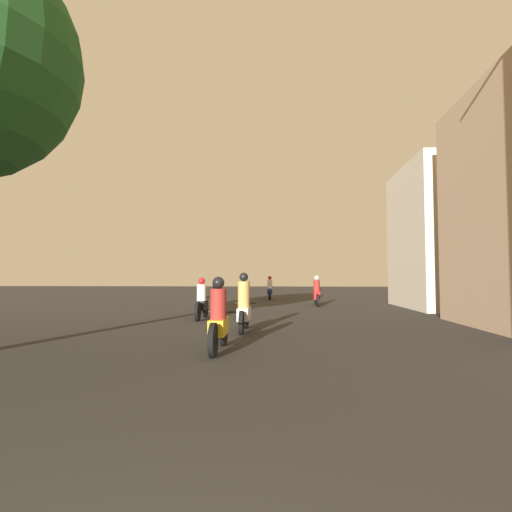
{
  "coord_description": "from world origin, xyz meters",
  "views": [
    {
      "loc": [
        0.57,
        -0.55,
        1.48
      ],
      "look_at": [
        -0.75,
        17.4,
        2.42
      ],
      "focal_mm": 28.0,
      "sensor_mm": 36.0,
      "label": 1
    }
  ],
  "objects_px": {
    "motorcycle_orange": "(217,299)",
    "motorcycle_white": "(244,308)",
    "building_right_far": "(448,237)",
    "motorcycle_black": "(202,302)",
    "motorcycle_red": "(317,294)",
    "motorcycle_blue": "(270,290)",
    "motorcycle_yellow": "(219,321)"
  },
  "relations": [
    {
      "from": "motorcycle_orange",
      "to": "motorcycle_white",
      "type": "bearing_deg",
      "value": -69.47
    },
    {
      "from": "motorcycle_orange",
      "to": "building_right_far",
      "type": "bearing_deg",
      "value": 20.97
    },
    {
      "from": "motorcycle_orange",
      "to": "building_right_far",
      "type": "xyz_separation_m",
      "value": [
        10.58,
        3.38,
        2.81
      ]
    },
    {
      "from": "building_right_far",
      "to": "motorcycle_black",
      "type": "bearing_deg",
      "value": -151.72
    },
    {
      "from": "motorcycle_black",
      "to": "building_right_far",
      "type": "relative_size",
      "value": 0.28
    },
    {
      "from": "motorcycle_white",
      "to": "motorcycle_orange",
      "type": "height_order",
      "value": "motorcycle_white"
    },
    {
      "from": "motorcycle_black",
      "to": "motorcycle_red",
      "type": "height_order",
      "value": "motorcycle_red"
    },
    {
      "from": "motorcycle_white",
      "to": "motorcycle_blue",
      "type": "distance_m",
      "value": 15.21
    },
    {
      "from": "motorcycle_blue",
      "to": "building_right_far",
      "type": "distance_m",
      "value": 11.25
    },
    {
      "from": "motorcycle_white",
      "to": "building_right_far",
      "type": "height_order",
      "value": "building_right_far"
    },
    {
      "from": "motorcycle_red",
      "to": "building_right_far",
      "type": "relative_size",
      "value": 0.3
    },
    {
      "from": "building_right_far",
      "to": "motorcycle_yellow",
      "type": "bearing_deg",
      "value": -128.04
    },
    {
      "from": "motorcycle_red",
      "to": "motorcycle_white",
      "type": "bearing_deg",
      "value": -104.06
    },
    {
      "from": "motorcycle_black",
      "to": "motorcycle_blue",
      "type": "xyz_separation_m",
      "value": [
        1.91,
        12.21,
        0.02
      ]
    },
    {
      "from": "motorcycle_red",
      "to": "building_right_far",
      "type": "xyz_separation_m",
      "value": [
        6.19,
        -1.09,
        2.77
      ]
    },
    {
      "from": "motorcycle_red",
      "to": "motorcycle_orange",
      "type": "bearing_deg",
      "value": -133.09
    },
    {
      "from": "motorcycle_orange",
      "to": "motorcycle_red",
      "type": "relative_size",
      "value": 0.93
    },
    {
      "from": "motorcycle_yellow",
      "to": "building_right_far",
      "type": "bearing_deg",
      "value": 50.61
    },
    {
      "from": "building_right_far",
      "to": "motorcycle_blue",
      "type": "bearing_deg",
      "value": 143.74
    },
    {
      "from": "motorcycle_blue",
      "to": "motorcycle_white",
      "type": "bearing_deg",
      "value": -81.52
    },
    {
      "from": "motorcycle_orange",
      "to": "motorcycle_black",
      "type": "bearing_deg",
      "value": -89.71
    },
    {
      "from": "motorcycle_yellow",
      "to": "motorcycle_red",
      "type": "relative_size",
      "value": 0.94
    },
    {
      "from": "motorcycle_orange",
      "to": "motorcycle_blue",
      "type": "relative_size",
      "value": 0.94
    },
    {
      "from": "motorcycle_white",
      "to": "building_right_far",
      "type": "xyz_separation_m",
      "value": [
        8.91,
        8.76,
        2.76
      ]
    },
    {
      "from": "motorcycle_yellow",
      "to": "motorcycle_orange",
      "type": "distance_m",
      "value": 8.4
    },
    {
      "from": "motorcycle_red",
      "to": "motorcycle_black",
      "type": "bearing_deg",
      "value": -122.01
    },
    {
      "from": "motorcycle_black",
      "to": "motorcycle_orange",
      "type": "distance_m",
      "value": 2.38
    },
    {
      "from": "motorcycle_yellow",
      "to": "motorcycle_white",
      "type": "relative_size",
      "value": 1.02
    },
    {
      "from": "motorcycle_white",
      "to": "building_right_far",
      "type": "distance_m",
      "value": 12.8
    },
    {
      "from": "motorcycle_blue",
      "to": "building_right_far",
      "type": "bearing_deg",
      "value": -27.33
    },
    {
      "from": "building_right_far",
      "to": "motorcycle_white",
      "type": "bearing_deg",
      "value": -135.49
    },
    {
      "from": "motorcycle_black",
      "to": "motorcycle_blue",
      "type": "bearing_deg",
      "value": 82.64
    }
  ]
}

